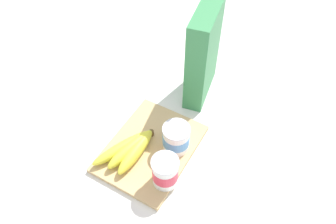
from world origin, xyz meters
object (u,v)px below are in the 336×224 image
yogurt_cup_front (176,138)px  banana_bunch (130,149)px  cutting_board (151,148)px  yogurt_cup_back (165,172)px  cereal_box (203,54)px

yogurt_cup_front → banana_bunch: size_ratio=0.45×
cutting_board → yogurt_cup_front: (-0.04, 0.06, 0.05)m
yogurt_cup_front → banana_bunch: (0.08, -0.10, -0.02)m
banana_bunch → cutting_board: bearing=139.0°
yogurt_cup_front → yogurt_cup_back: 0.11m
yogurt_cup_front → yogurt_cup_back: bearing=14.4°
cereal_box → yogurt_cup_back: cereal_box is taller
yogurt_cup_front → banana_bunch: yogurt_cup_front is taller
cutting_board → banana_bunch: size_ratio=1.59×
cutting_board → yogurt_cup_back: 0.12m
cutting_board → banana_bunch: (0.04, -0.04, 0.03)m
yogurt_cup_back → banana_bunch: size_ratio=0.50×
cereal_box → yogurt_cup_front: cereal_box is taller
yogurt_cup_front → banana_bunch: bearing=-50.6°
cutting_board → yogurt_cup_back: (0.07, 0.09, 0.05)m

